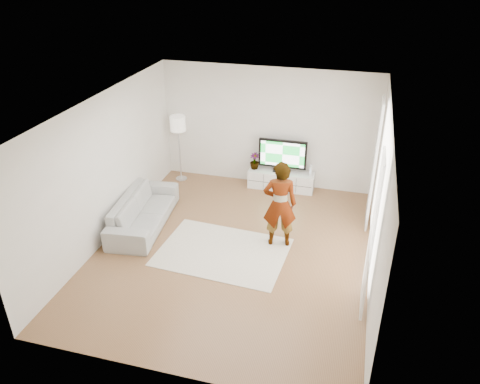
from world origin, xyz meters
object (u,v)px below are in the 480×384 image
(media_console, at_px, (281,180))
(sofa, at_px, (143,211))
(player, at_px, (280,204))
(television, at_px, (283,155))
(floor_lamp, at_px, (178,126))
(rug, at_px, (223,252))

(media_console, xyz_separation_m, sofa, (-2.42, -2.35, 0.11))
(player, xyz_separation_m, sofa, (-2.80, -0.03, -0.55))
(television, height_order, floor_lamp, floor_lamp)
(player, relative_size, floor_lamp, 1.07)
(television, bearing_deg, sofa, -135.56)
(media_console, height_order, television, television)
(floor_lamp, bearing_deg, sofa, -88.63)
(player, bearing_deg, media_console, -92.65)
(sofa, bearing_deg, rug, -112.25)
(television, xyz_separation_m, player, (0.38, -2.34, 0.02))
(player, height_order, sofa, player)
(media_console, distance_m, television, 0.64)
(television, height_order, player, player)
(rug, distance_m, player, 1.40)
(sofa, relative_size, floor_lamp, 1.38)
(media_console, bearing_deg, rug, -101.33)
(television, distance_m, rug, 3.08)
(media_console, bearing_deg, television, 90.00)
(television, bearing_deg, media_console, -90.00)
(player, xyz_separation_m, floor_lamp, (-2.85, 2.17, 0.49))
(media_console, distance_m, floor_lamp, 2.73)
(media_console, relative_size, floor_lamp, 0.95)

